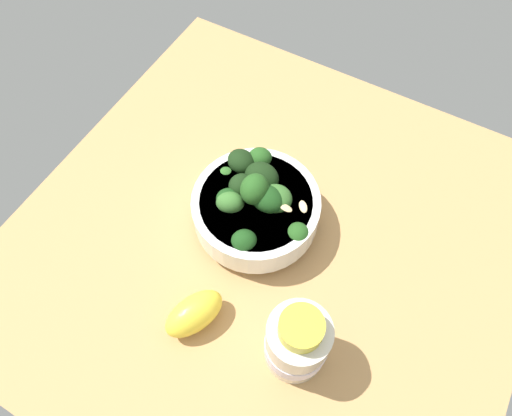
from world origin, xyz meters
TOP-DOWN VIEW (x-y plane):
  - ground_plane at (0.00, 0.00)cm, footprint 69.54×69.54cm
  - bowl_of_broccoli at (3.42, -1.71)cm, footprint 17.92×17.91cm
  - lemon_wedge at (2.98, 14.76)cm, footprint 7.17×9.08cm
  - bottle_tall at (-9.91, 12.46)cm, footprint 7.45×7.45cm

SIDE VIEW (x-z plane):
  - ground_plane at x=0.00cm, z-range -3.60..0.00cm
  - lemon_wedge at x=2.98cm, z-range 0.00..4.90cm
  - bowl_of_broccoli at x=3.42cm, z-range -0.81..9.60cm
  - bottle_tall at x=-9.91cm, z-range -0.95..11.58cm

